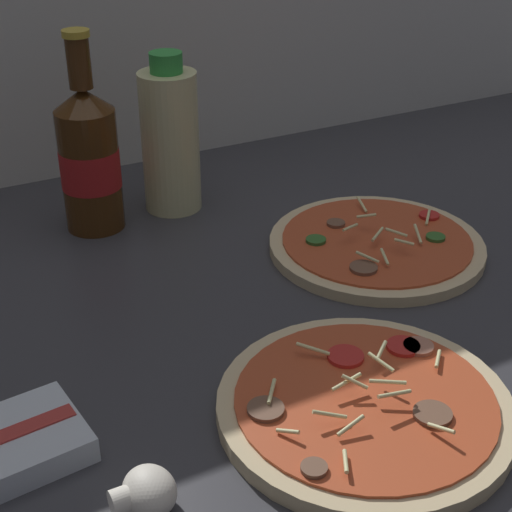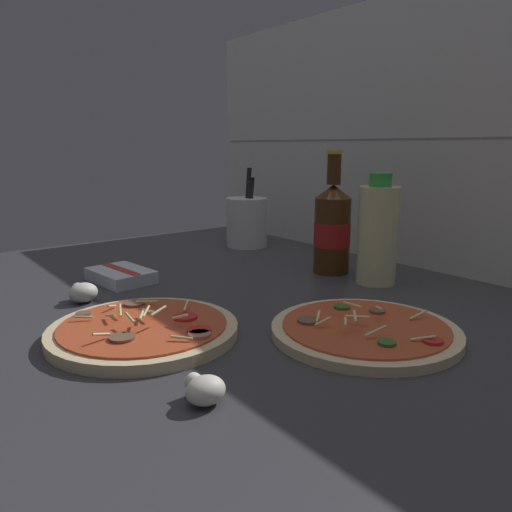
# 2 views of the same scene
# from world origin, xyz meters

# --- Properties ---
(counter_slab) EXTENTS (1.60, 0.90, 0.03)m
(counter_slab) POSITION_xyz_m (0.00, 0.00, 0.01)
(counter_slab) COLOR #38383D
(counter_slab) RESTS_ON ground
(tile_backsplash) EXTENTS (1.60, 0.01, 0.60)m
(tile_backsplash) POSITION_xyz_m (0.00, 0.45, 0.30)
(tile_backsplash) COLOR silver
(tile_backsplash) RESTS_ON ground
(pizza_near) EXTENTS (0.26, 0.26, 0.05)m
(pizza_near) POSITION_xyz_m (-0.06, -0.20, 0.03)
(pizza_near) COLOR beige
(pizza_near) RESTS_ON counter_slab
(pizza_far) EXTENTS (0.26, 0.26, 0.04)m
(pizza_far) POSITION_xyz_m (0.12, 0.05, 0.03)
(pizza_far) COLOR beige
(pizza_far) RESTS_ON counter_slab
(beer_bottle) EXTENTS (0.08, 0.08, 0.25)m
(beer_bottle) POSITION_xyz_m (-0.16, 0.27, 0.12)
(beer_bottle) COLOR #47280F
(beer_bottle) RESTS_ON counter_slab
(oil_bottle) EXTENTS (0.08, 0.08, 0.21)m
(oil_bottle) POSITION_xyz_m (-0.05, 0.28, 0.12)
(oil_bottle) COLOR beige
(oil_bottle) RESTS_ON counter_slab
(mushroom_left) EXTENTS (0.05, 0.04, 0.03)m
(mushroom_left) POSITION_xyz_m (0.15, -0.23, 0.04)
(mushroom_left) COLOR white
(mushroom_left) RESTS_ON counter_slab
(mushroom_right) EXTENTS (0.05, 0.05, 0.03)m
(mushroom_right) POSITION_xyz_m (-0.27, -0.21, 0.04)
(mushroom_right) COLOR white
(mushroom_right) RESTS_ON counter_slab
(utensil_crock) EXTENTS (0.11, 0.11, 0.21)m
(utensil_crock) POSITION_xyz_m (-0.49, 0.30, 0.09)
(utensil_crock) COLOR silver
(utensil_crock) RESTS_ON counter_slab
(dish_towel) EXTENTS (0.14, 0.10, 0.03)m
(dish_towel) POSITION_xyz_m (-0.36, -0.11, 0.04)
(dish_towel) COLOR silver
(dish_towel) RESTS_ON counter_slab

